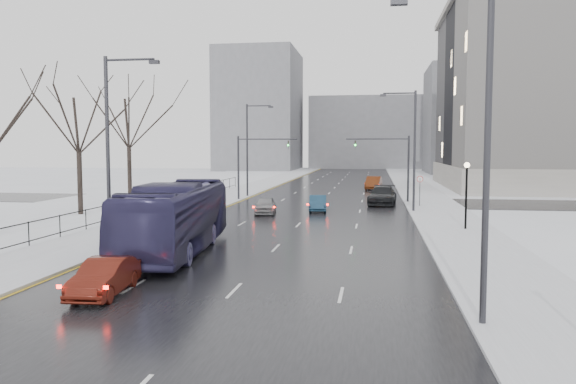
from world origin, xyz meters
The scene contains 25 objects.
road centered at (0.00, 60.00, 0.02)m, with size 16.00×150.00×0.04m, color black.
cross_road centered at (0.00, 48.00, 0.02)m, with size 130.00×10.00×0.04m, color black.
sidewalk_left centered at (-10.50, 60.00, 0.08)m, with size 5.00×150.00×0.16m, color silver.
sidewalk_right centered at (10.50, 60.00, 0.08)m, with size 5.00×150.00×0.16m, color silver.
park_strip centered at (-20.00, 60.00, 0.06)m, with size 14.00×150.00×0.12m, color white.
tree_park_d centered at (-17.80, 34.00, 0.00)m, with size 8.75×8.75×12.50m, color black, non-canonical shape.
tree_park_e centered at (-18.20, 44.00, 0.00)m, with size 9.45×9.45×13.50m, color black, non-canonical shape.
iron_fence centered at (-13.00, 30.00, 0.91)m, with size 0.06×70.00×1.30m.
streetlight_r_near centered at (8.17, 10.00, 5.62)m, with size 2.95×0.25×10.00m.
streetlight_r_mid centered at (8.17, 40.00, 5.62)m, with size 2.95×0.25×10.00m.
streetlight_l_near centered at (-8.17, 20.00, 5.62)m, with size 2.95×0.25×10.00m.
streetlight_l_far centered at (-8.17, 52.00, 5.62)m, with size 2.95×0.25×10.00m.
lamppost_r_mid centered at (11.00, 30.00, 2.94)m, with size 0.36×0.36×4.28m.
mast_signal_right centered at (7.33, 48.00, 4.11)m, with size 6.10×0.33×6.50m.
mast_signal_left centered at (-7.33, 48.00, 4.11)m, with size 6.10×0.33×6.50m.
no_uturn_sign centered at (9.20, 44.00, 2.30)m, with size 0.60×0.06×2.70m.
bldg_far_right centered at (28.00, 115.00, 11.00)m, with size 24.00×20.00×22.00m, color slate.
bldg_far_left centered at (-22.00, 125.00, 14.00)m, with size 18.00×22.00×28.00m, color slate.
bldg_far_center centered at (4.00, 140.00, 9.00)m, with size 30.00×18.00×18.00m, color slate.
sedan_left_near centered at (-4.50, 11.70, 0.70)m, with size 1.40×4.01×1.32m, color #54170E.
bus centered at (-4.80, 20.06, 1.83)m, with size 3.00×12.82×3.57m, color #2C284E.
sedan_center_near centered at (-3.50, 37.05, 0.73)m, with size 1.64×4.07×1.39m, color gray.
sedan_right_near centered at (0.50, 39.56, 0.71)m, with size 1.41×4.04×1.33m, color navy.
sedan_right_far centered at (5.93, 45.80, 0.90)m, with size 2.41×5.92×1.72m, color black.
sedan_right_distant centered at (5.11, 64.56, 0.87)m, with size 1.76×5.05×1.66m, color #5B260F.
Camera 1 is at (5.14, -7.11, 5.41)m, focal length 35.00 mm.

